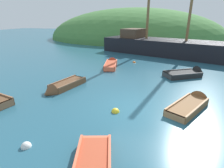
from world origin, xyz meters
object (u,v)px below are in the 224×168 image
(buoy_orange, at_px, (134,63))
(rowboat_center, at_px, (111,64))
(rowboat_outer_left, at_px, (192,104))
(rowboat_portside, at_px, (63,87))
(buoy_white, at_px, (26,147))
(rowboat_outer_right, at_px, (189,75))
(buoy_yellow, at_px, (115,112))
(sailing_ship, at_px, (161,49))

(buoy_orange, bearing_deg, rowboat_center, -132.36)
(buoy_orange, bearing_deg, rowboat_outer_left, -61.68)
(rowboat_outer_left, distance_m, buoy_orange, 9.52)
(rowboat_center, bearing_deg, rowboat_portside, 157.45)
(buoy_orange, height_order, buoy_white, buoy_white)
(rowboat_outer_right, bearing_deg, buoy_yellow, -150.56)
(sailing_ship, height_order, rowboat_outer_left, sailing_ship)
(rowboat_outer_left, height_order, buoy_orange, rowboat_outer_left)
(sailing_ship, bearing_deg, buoy_white, -82.53)
(rowboat_center, height_order, buoy_orange, rowboat_center)
(buoy_yellow, distance_m, buoy_white, 3.93)
(rowboat_portside, relative_size, buoy_yellow, 8.64)
(sailing_ship, relative_size, buoy_orange, 55.82)
(rowboat_center, height_order, rowboat_portside, rowboat_center)
(buoy_yellow, bearing_deg, rowboat_portside, 155.00)
(sailing_ship, distance_m, buoy_orange, 5.84)
(rowboat_portside, xyz_separation_m, buoy_orange, (2.90, 8.28, -0.12))
(sailing_ship, xyz_separation_m, rowboat_portside, (-5.14, -13.64, -0.53))
(buoy_orange, bearing_deg, buoy_yellow, -84.15)
(rowboat_center, relative_size, rowboat_portside, 1.12)
(rowboat_outer_left, distance_m, rowboat_portside, 7.42)
(sailing_ship, bearing_deg, buoy_orange, -94.87)
(buoy_orange, bearing_deg, rowboat_outer_right, -33.51)
(buoy_white, bearing_deg, sailing_ship, 79.62)
(buoy_orange, relative_size, buoy_yellow, 0.81)
(buoy_white, bearing_deg, rowboat_outer_right, 59.83)
(buoy_yellow, relative_size, buoy_white, 1.08)
(sailing_ship, xyz_separation_m, rowboat_outer_right, (2.51, -8.50, -0.53))
(sailing_ship, height_order, rowboat_portside, sailing_ship)
(sailing_ship, height_order, buoy_orange, sailing_ship)
(sailing_ship, relative_size, buoy_yellow, 45.18)
(rowboat_outer_right, bearing_deg, rowboat_portside, -178.64)
(rowboat_outer_left, distance_m, buoy_yellow, 3.89)
(buoy_orange, bearing_deg, rowboat_portside, -109.31)
(rowboat_center, bearing_deg, rowboat_outer_left, -148.15)
(buoy_yellow, bearing_deg, buoy_white, -124.41)
(rowboat_portside, relative_size, buoy_orange, 10.67)
(rowboat_outer_right, xyz_separation_m, buoy_yellow, (-3.72, -6.97, -0.12))
(rowboat_outer_left, xyz_separation_m, rowboat_outer_right, (0.24, 5.24, 0.03))
(rowboat_center, height_order, buoy_white, rowboat_center)
(sailing_ship, xyz_separation_m, rowboat_outer_left, (2.27, -13.74, -0.56))
(rowboat_outer_left, relative_size, rowboat_center, 0.95)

